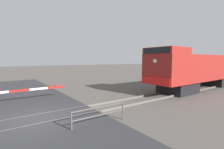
% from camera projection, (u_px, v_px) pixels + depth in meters
% --- Properties ---
extents(ground_plane, '(160.00, 160.00, 0.00)m').
position_uv_depth(ground_plane, '(37.00, 121.00, 8.32)').
color(ground_plane, '#514C47').
extents(rail_track_left, '(0.08, 80.00, 0.15)m').
position_uv_depth(rail_track_left, '(35.00, 116.00, 8.89)').
color(rail_track_left, '#59544C').
rests_on(rail_track_left, ground_plane).
extents(rail_track_right, '(0.08, 80.00, 0.15)m').
position_uv_depth(rail_track_right, '(40.00, 124.00, 7.73)').
color(rail_track_right, '#59544C').
rests_on(rail_track_right, ground_plane).
extents(road_surface, '(36.00, 6.32, 0.15)m').
position_uv_depth(road_surface, '(37.00, 120.00, 8.31)').
color(road_surface, '#2D2D30').
rests_on(road_surface, ground_plane).
extents(locomotive, '(3.05, 14.80, 4.17)m').
position_uv_depth(locomotive, '(199.00, 69.00, 17.43)').
color(locomotive, black).
rests_on(locomotive, ground_plane).
extents(guard_railing, '(0.08, 2.89, 0.95)m').
position_uv_depth(guard_railing, '(100.00, 113.00, 7.70)').
color(guard_railing, '#4C4742').
rests_on(guard_railing, ground_plane).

